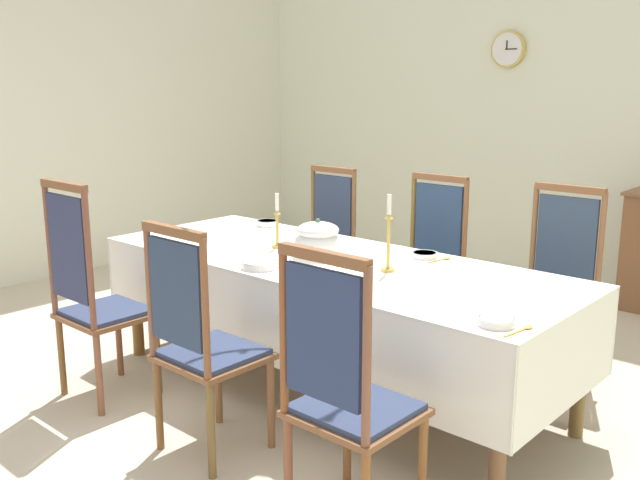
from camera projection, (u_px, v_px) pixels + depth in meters
name	position (u px, v px, depth m)	size (l,w,h in m)	color
ground	(306.00, 403.00, 3.84)	(6.79, 6.44, 0.04)	beige
back_wall	(573.00, 84.00, 5.84)	(6.79, 0.08, 3.36)	silver
dining_table	(329.00, 272.00, 3.82)	(2.70, 1.01, 0.76)	brown
tablecloth	(329.00, 280.00, 3.83)	(2.72, 1.03, 0.45)	white
chair_south_a	(93.00, 294.00, 3.73)	(0.44, 0.42, 1.21)	brown
chair_north_a	(322.00, 243.00, 5.07)	(0.44, 0.42, 1.10)	brown
chair_south_b	(201.00, 340.00, 3.16)	(0.44, 0.42, 1.10)	brown
chair_north_b	(427.00, 263.00, 4.49)	(0.44, 0.42, 1.12)	brown
chair_south_c	(345.00, 391.00, 2.61)	(0.44, 0.42, 1.13)	brown
chair_north_c	(554.00, 287.00, 3.94)	(0.44, 0.42, 1.13)	brown
soup_tureen	(318.00, 238.00, 3.83)	(0.26, 0.26, 0.21)	white
candlestick_west	(277.00, 227.00, 4.03)	(0.07, 0.07, 0.32)	gold
candlestick_east	(389.00, 240.00, 3.51)	(0.07, 0.07, 0.39)	gold
bowl_near_left	(496.00, 321.00, 2.75)	(0.15, 0.15, 0.03)	white
bowl_near_right	(425.00, 254.00, 3.83)	(0.15, 0.15, 0.03)	white
bowl_far_left	(260.00, 264.00, 3.60)	(0.19, 0.19, 0.04)	white
bowl_far_right	(267.00, 223.00, 4.67)	(0.15, 0.15, 0.04)	white
spoon_primary	(525.00, 328.00, 2.70)	(0.04, 0.18, 0.01)	gold
spoon_secondary	(444.00, 259.00, 3.78)	(0.05, 0.18, 0.01)	gold
mounted_clock	(508.00, 49.00, 6.09)	(0.31, 0.06, 0.31)	#D1B251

